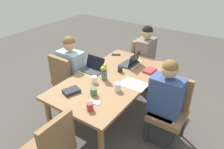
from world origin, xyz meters
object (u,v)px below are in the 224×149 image
object	(u,v)px
laptop_far_left_near	(93,68)
coffee_mug_centre_right	(120,69)
dining_table	(112,82)
person_head_right_left_far	(145,61)
chair_head_right_left_far	(143,60)
coffee_mug_near_right	(94,80)
phone_silver	(94,102)
person_far_left_near	(72,75)
book_red_cover	(71,91)
flower_vase	(104,71)
chair_head_left_right_near	(52,146)
book_blue_cover	(150,70)
coffee_mug_centre_left	(117,87)
phone_black	(116,55)
coffee_mug_near_left	(94,92)
chair_far_left_near	(67,78)
laptop_head_right_left_far	(131,62)
chair_near_left_mid	(170,107)
person_near_left_mid	(164,107)
coffee_mug_far_left	(90,106)

from	to	relation	value
laptop_far_left_near	coffee_mug_centre_right	size ratio (longest dim) A/B	3.65
dining_table	person_head_right_left_far	distance (m)	1.15
chair_head_right_left_far	coffee_mug_centre_right	bearing A→B (deg)	-173.78
coffee_mug_near_right	phone_silver	size ratio (longest dim) A/B	0.61
dining_table	person_far_left_near	size ratio (longest dim) A/B	1.54
book_red_cover	flower_vase	bearing A→B (deg)	2.45
chair_head_left_right_near	book_blue_cover	distance (m)	1.73
coffee_mug_centre_left	person_far_left_near	bearing A→B (deg)	78.56
chair_head_right_left_far	coffee_mug_near_right	size ratio (longest dim) A/B	9.80
laptop_far_left_near	book_red_cover	distance (m)	0.63
dining_table	chair_head_left_right_near	world-z (taller)	chair_head_left_right_near
book_blue_cover	phone_black	world-z (taller)	book_blue_cover
chair_head_left_right_near	person_head_right_left_far	bearing A→B (deg)	2.22
coffee_mug_near_right	phone_black	size ratio (longest dim) A/B	0.61
person_far_left_near	coffee_mug_near_left	world-z (taller)	person_far_left_near
person_far_left_near	phone_black	bearing A→B (deg)	-27.54
chair_far_left_near	person_far_left_near	size ratio (longest dim) A/B	0.75
flower_vase	phone_silver	bearing A→B (deg)	-156.61
dining_table	coffee_mug_near_right	world-z (taller)	coffee_mug_near_right
coffee_mug_near_right	book_blue_cover	bearing A→B (deg)	-34.18
dining_table	coffee_mug_centre_left	bearing A→B (deg)	-134.03
chair_far_left_near	book_red_cover	world-z (taller)	chair_far_left_near
chair_head_right_left_far	coffee_mug_centre_left	size ratio (longest dim) A/B	8.55
dining_table	laptop_head_right_left_far	xyz separation A→B (m)	(0.51, -0.02, 0.12)
coffee_mug_centre_right	phone_black	world-z (taller)	coffee_mug_centre_right
coffee_mug_near_right	flower_vase	bearing A→B (deg)	-23.59
chair_far_left_near	book_blue_cover	world-z (taller)	chair_far_left_near
coffee_mug_near_left	coffee_mug_centre_left	xyz separation A→B (m)	(0.25, -0.19, 0.01)
chair_near_left_mid	laptop_far_left_near	bearing A→B (deg)	94.49
chair_near_left_mid	coffee_mug_centre_left	xyz separation A→B (m)	(-0.34, 0.61, 0.27)
phone_silver	flower_vase	bearing A→B (deg)	-81.85
book_blue_cover	person_far_left_near	bearing A→B (deg)	119.19
chair_far_left_near	coffee_mug_centre_left	bearing A→B (deg)	-96.91
dining_table	laptop_head_right_left_far	distance (m)	0.52
chair_head_left_right_near	coffee_mug_centre_left	xyz separation A→B (m)	(0.98, -0.18, 0.27)
flower_vase	book_red_cover	bearing A→B (deg)	163.06
dining_table	chair_far_left_near	distance (m)	0.85
chair_head_left_right_near	flower_vase	world-z (taller)	flower_vase
coffee_mug_centre_right	book_blue_cover	xyz separation A→B (m)	(0.26, -0.36, -0.03)
phone_silver	person_head_right_left_far	bearing A→B (deg)	-99.21
person_head_right_left_far	laptop_head_right_left_far	xyz separation A→B (m)	(-0.64, -0.04, 0.24)
chair_near_left_mid	coffee_mug_centre_right	bearing A→B (deg)	82.66
coffee_mug_near_left	phone_silver	size ratio (longest dim) A/B	0.61
chair_far_left_near	phone_silver	distance (m)	1.13
laptop_far_left_near	coffee_mug_centre_right	bearing A→B (deg)	-59.79
chair_head_right_left_far	flower_vase	distance (m)	1.35
chair_far_left_near	person_near_left_mid	xyz separation A→B (m)	(0.14, -1.62, 0.03)
coffee_mug_near_right	coffee_mug_far_left	bearing A→B (deg)	-145.97
coffee_mug_centre_right	coffee_mug_far_left	xyz separation A→B (m)	(-0.95, -0.20, 0.00)
person_far_left_near	coffee_mug_centre_right	xyz separation A→B (m)	(0.24, -0.77, 0.24)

